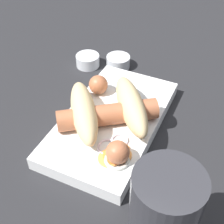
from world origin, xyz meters
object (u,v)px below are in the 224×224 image
food_tray (112,122)px  drink_glass (163,216)px  bread_roll (108,108)px  sausage (107,114)px  condiment_cup_near (118,62)px  condiment_cup_far (88,61)px

food_tray → drink_glass: bearing=39.8°
bread_roll → sausage: bread_roll is taller
drink_glass → food_tray: bearing=-140.2°
bread_roll → drink_glass: bearing=42.1°
food_tray → condiment_cup_near: size_ratio=5.38×
condiment_cup_near → drink_glass: 0.40m
condiment_cup_near → condiment_cup_far: size_ratio=1.00×
sausage → condiment_cup_far: size_ratio=3.28×
sausage → condiment_cup_far: (-0.17, -0.13, -0.03)m
condiment_cup_far → food_tray: bearing=40.3°
sausage → condiment_cup_near: (-0.19, -0.06, -0.03)m
sausage → condiment_cup_near: 0.20m
food_tray → condiment_cup_far: bearing=-139.7°
bread_roll → sausage: bearing=14.5°
food_tray → condiment_cup_near: condiment_cup_near is taller
bread_roll → drink_glass: 0.21m
sausage → condiment_cup_far: 0.21m
bread_roll → condiment_cup_near: bearing=-161.1°
food_tray → sausage: 0.03m
sausage → condiment_cup_near: bearing=-161.3°
drink_glass → bread_roll: bearing=-137.9°
food_tray → condiment_cup_near: (-0.17, -0.07, -0.00)m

